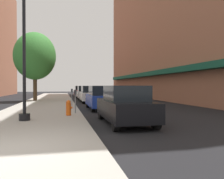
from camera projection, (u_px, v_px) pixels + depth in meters
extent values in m
plane|color=black|center=(89.00, 102.00, 23.70)|extent=(90.00, 90.00, 0.00)
cube|color=#A8A399|center=(49.00, 101.00, 23.83)|extent=(4.80, 50.00, 0.12)
cube|color=#144C38|center=(145.00, 75.00, 29.18)|extent=(0.90, 34.00, 0.50)
cylinder|color=black|center=(25.00, 117.00, 10.15)|extent=(0.48, 0.48, 0.30)
cylinder|color=black|center=(24.00, 55.00, 10.10)|extent=(0.14, 0.14, 5.20)
cylinder|color=#E05614|center=(69.00, 109.00, 11.90)|extent=(0.26, 0.26, 0.62)
sphere|color=#E05614|center=(68.00, 102.00, 11.89)|extent=(0.24, 0.24, 0.24)
cylinder|color=#E05614|center=(71.00, 108.00, 11.93)|extent=(0.12, 0.10, 0.10)
cylinder|color=slate|center=(72.00, 99.00, 17.55)|extent=(0.06, 0.06, 1.05)
cube|color=#33383D|center=(72.00, 90.00, 17.54)|extent=(0.14, 0.09, 0.26)
cylinder|color=slate|center=(75.00, 104.00, 12.87)|extent=(0.06, 0.06, 1.05)
cube|color=#33383D|center=(75.00, 92.00, 12.86)|extent=(0.14, 0.09, 0.26)
cylinder|color=#4C3823|center=(35.00, 86.00, 24.07)|extent=(0.40, 0.40, 3.04)
ellipsoid|color=#387F33|center=(35.00, 56.00, 24.02)|extent=(4.31, 4.31, 4.95)
cylinder|color=black|center=(101.00, 113.00, 11.41)|extent=(0.22, 0.64, 0.64)
cylinder|color=black|center=(131.00, 112.00, 11.74)|extent=(0.22, 0.64, 0.64)
cylinder|color=black|center=(116.00, 123.00, 8.29)|extent=(0.22, 0.64, 0.64)
cylinder|color=black|center=(156.00, 121.00, 8.62)|extent=(0.22, 0.64, 0.64)
cube|color=black|center=(125.00, 109.00, 10.01)|extent=(1.80, 4.30, 0.76)
cube|color=black|center=(126.00, 93.00, 9.85)|extent=(1.56, 2.20, 0.64)
cylinder|color=black|center=(88.00, 103.00, 17.48)|extent=(0.22, 0.64, 0.64)
cylinder|color=black|center=(108.00, 103.00, 17.81)|extent=(0.22, 0.64, 0.64)
cylinder|color=black|center=(93.00, 107.00, 14.36)|extent=(0.22, 0.64, 0.64)
cylinder|color=black|center=(117.00, 107.00, 14.69)|extent=(0.22, 0.64, 0.64)
cube|color=#1E389E|center=(101.00, 100.00, 16.08)|extent=(1.80, 4.30, 0.76)
cube|color=black|center=(102.00, 90.00, 15.92)|extent=(1.56, 2.20, 0.64)
cylinder|color=black|center=(81.00, 99.00, 24.18)|extent=(0.22, 0.64, 0.64)
cylinder|color=black|center=(95.00, 98.00, 24.50)|extent=(0.22, 0.64, 0.64)
cylinder|color=black|center=(83.00, 100.00, 21.05)|extent=(0.22, 0.64, 0.64)
cylinder|color=black|center=(100.00, 100.00, 21.38)|extent=(0.22, 0.64, 0.64)
cube|color=silver|center=(90.00, 96.00, 22.77)|extent=(1.80, 4.30, 0.76)
cube|color=black|center=(90.00, 89.00, 22.61)|extent=(1.56, 2.20, 0.64)
cylinder|color=black|center=(77.00, 96.00, 29.74)|extent=(0.22, 0.64, 0.64)
cylinder|color=black|center=(89.00, 96.00, 30.07)|extent=(0.22, 0.64, 0.64)
cylinder|color=black|center=(79.00, 97.00, 26.61)|extent=(0.22, 0.64, 0.64)
cylinder|color=black|center=(92.00, 97.00, 26.94)|extent=(0.22, 0.64, 0.64)
cube|color=#B2B2BA|center=(84.00, 94.00, 28.33)|extent=(1.80, 4.30, 0.76)
cube|color=black|center=(85.00, 88.00, 28.17)|extent=(1.56, 2.20, 0.64)
cylinder|color=black|center=(75.00, 94.00, 36.13)|extent=(0.22, 0.64, 0.64)
cylinder|color=black|center=(85.00, 94.00, 36.46)|extent=(0.22, 0.64, 0.64)
cylinder|color=black|center=(76.00, 95.00, 33.00)|extent=(0.22, 0.64, 0.64)
cylinder|color=black|center=(87.00, 95.00, 33.33)|extent=(0.22, 0.64, 0.64)
cube|color=red|center=(80.00, 93.00, 34.73)|extent=(1.80, 4.30, 0.76)
cube|color=black|center=(80.00, 88.00, 34.57)|extent=(1.56, 2.20, 0.64)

